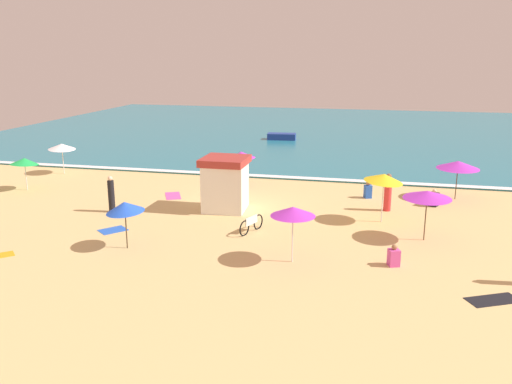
{
  "coord_description": "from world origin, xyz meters",
  "views": [
    {
      "loc": [
        7.66,
        -26.75,
        7.83
      ],
      "look_at": [
        1.49,
        -0.46,
        0.8
      ],
      "focal_mm": 37.72,
      "sensor_mm": 36.0,
      "label": 1
    }
  ],
  "objects_px": {
    "beach_umbrella_2": "(62,147)",
    "beach_umbrella_4": "(125,207)",
    "beach_umbrella_5": "(458,165)",
    "beachgoer_2": "(394,257)",
    "beach_umbrella_8": "(384,178)",
    "lifeguard_cabana": "(225,183)",
    "beachgoer_4": "(434,199)",
    "beach_umbrella_1": "(241,155)",
    "beachgoer_0": "(388,193)",
    "beach_umbrella_3": "(293,211)",
    "beachgoer_1": "(368,190)",
    "parked_bicycle": "(251,224)",
    "beach_umbrella_6": "(427,195)",
    "small_boat_0": "(282,136)",
    "beach_umbrella_7": "(24,161)",
    "beachgoer_3": "(111,195)"
  },
  "relations": [
    {
      "from": "beach_umbrella_6",
      "to": "beachgoer_4",
      "type": "xyz_separation_m",
      "value": [
        0.84,
        5.64,
        -1.63
      ]
    },
    {
      "from": "beach_umbrella_8",
      "to": "lifeguard_cabana",
      "type": "bearing_deg",
      "value": 177.76
    },
    {
      "from": "small_boat_0",
      "to": "beachgoer_3",
      "type": "bearing_deg",
      "value": -99.77
    },
    {
      "from": "beach_umbrella_1",
      "to": "beach_umbrella_7",
      "type": "distance_m",
      "value": 12.61
    },
    {
      "from": "beach_umbrella_2",
      "to": "beach_umbrella_4",
      "type": "height_order",
      "value": "beach_umbrella_2"
    },
    {
      "from": "lifeguard_cabana",
      "to": "beach_umbrella_3",
      "type": "bearing_deg",
      "value": -54.31
    },
    {
      "from": "beach_umbrella_1",
      "to": "beach_umbrella_4",
      "type": "distance_m",
      "value": 11.71
    },
    {
      "from": "beach_umbrella_2",
      "to": "beach_umbrella_5",
      "type": "height_order",
      "value": "beach_umbrella_5"
    },
    {
      "from": "beachgoer_1",
      "to": "beach_umbrella_8",
      "type": "bearing_deg",
      "value": -79.69
    },
    {
      "from": "lifeguard_cabana",
      "to": "beach_umbrella_8",
      "type": "bearing_deg",
      "value": -2.24
    },
    {
      "from": "beachgoer_1",
      "to": "beachgoer_2",
      "type": "bearing_deg",
      "value": -82.59
    },
    {
      "from": "lifeguard_cabana",
      "to": "parked_bicycle",
      "type": "relative_size",
      "value": 1.58
    },
    {
      "from": "beachgoer_1",
      "to": "beach_umbrella_2",
      "type": "bearing_deg",
      "value": 175.24
    },
    {
      "from": "beachgoer_2",
      "to": "beachgoer_4",
      "type": "xyz_separation_m",
      "value": [
        2.15,
        8.9,
        0.03
      ]
    },
    {
      "from": "beach_umbrella_5",
      "to": "small_boat_0",
      "type": "bearing_deg",
      "value": 126.27
    },
    {
      "from": "parked_bicycle",
      "to": "beach_umbrella_1",
      "type": "bearing_deg",
      "value": 107.59
    },
    {
      "from": "beach_umbrella_3",
      "to": "parked_bicycle",
      "type": "xyz_separation_m",
      "value": [
        -2.37,
        3.08,
        -1.65
      ]
    },
    {
      "from": "beachgoer_2",
      "to": "small_boat_0",
      "type": "bearing_deg",
      "value": 108.7
    },
    {
      "from": "beach_umbrella_6",
      "to": "beach_umbrella_7",
      "type": "relative_size",
      "value": 1.09
    },
    {
      "from": "beach_umbrella_6",
      "to": "beach_umbrella_7",
      "type": "distance_m",
      "value": 22.42
    },
    {
      "from": "lifeguard_cabana",
      "to": "beach_umbrella_1",
      "type": "xyz_separation_m",
      "value": [
        -0.52,
        5.21,
        0.46
      ]
    },
    {
      "from": "lifeguard_cabana",
      "to": "beachgoer_2",
      "type": "xyz_separation_m",
      "value": [
        8.31,
        -5.79,
        -1.02
      ]
    },
    {
      "from": "beach_umbrella_4",
      "to": "beach_umbrella_2",
      "type": "bearing_deg",
      "value": 131.21
    },
    {
      "from": "beach_umbrella_1",
      "to": "beachgoer_0",
      "type": "relative_size",
      "value": 1.12
    },
    {
      "from": "beach_umbrella_5",
      "to": "beach_umbrella_8",
      "type": "xyz_separation_m",
      "value": [
        -3.92,
        -5.12,
        0.22
      ]
    },
    {
      "from": "beach_umbrella_3",
      "to": "beachgoer_1",
      "type": "distance_m",
      "value": 10.68
    },
    {
      "from": "beach_umbrella_5",
      "to": "beach_umbrella_3",
      "type": "bearing_deg",
      "value": -123.09
    },
    {
      "from": "beach_umbrella_5",
      "to": "beach_umbrella_6",
      "type": "xyz_separation_m",
      "value": [
        -2.12,
        -7.34,
        0.1
      ]
    },
    {
      "from": "beach_umbrella_6",
      "to": "small_boat_0",
      "type": "distance_m",
      "value": 27.41
    },
    {
      "from": "beach_umbrella_6",
      "to": "beachgoer_4",
      "type": "distance_m",
      "value": 5.93
    },
    {
      "from": "beachgoer_2",
      "to": "lifeguard_cabana",
      "type": "bearing_deg",
      "value": 145.14
    },
    {
      "from": "parked_bicycle",
      "to": "beachgoer_0",
      "type": "xyz_separation_m",
      "value": [
        5.93,
        4.88,
        0.53
      ]
    },
    {
      "from": "beach_umbrella_6",
      "to": "small_boat_0",
      "type": "relative_size",
      "value": 0.92
    },
    {
      "from": "beach_umbrella_5",
      "to": "beachgoer_2",
      "type": "distance_m",
      "value": 11.25
    },
    {
      "from": "beach_umbrella_4",
      "to": "lifeguard_cabana",
      "type": "bearing_deg",
      "value": 69.58
    },
    {
      "from": "parked_bicycle",
      "to": "beachgoer_2",
      "type": "relative_size",
      "value": 2.02
    },
    {
      "from": "beachgoer_3",
      "to": "small_boat_0",
      "type": "distance_m",
      "value": 24.66
    },
    {
      "from": "beach_umbrella_1",
      "to": "beach_umbrella_5",
      "type": "xyz_separation_m",
      "value": [
        12.26,
        -0.4,
        0.08
      ]
    },
    {
      "from": "beach_umbrella_3",
      "to": "beachgoer_1",
      "type": "height_order",
      "value": "beach_umbrella_3"
    },
    {
      "from": "beach_umbrella_1",
      "to": "beach_umbrella_2",
      "type": "relative_size",
      "value": 0.88
    },
    {
      "from": "beach_umbrella_5",
      "to": "beachgoer_0",
      "type": "relative_size",
      "value": 1.33
    },
    {
      "from": "lifeguard_cabana",
      "to": "beach_umbrella_5",
      "type": "height_order",
      "value": "lifeguard_cabana"
    },
    {
      "from": "beach_umbrella_4",
      "to": "parked_bicycle",
      "type": "distance_m",
      "value": 5.67
    },
    {
      "from": "beach_umbrella_4",
      "to": "beachgoer_1",
      "type": "relative_size",
      "value": 2.31
    },
    {
      "from": "beach_umbrella_5",
      "to": "parked_bicycle",
      "type": "relative_size",
      "value": 1.49
    },
    {
      "from": "beach_umbrella_1",
      "to": "beachgoer_2",
      "type": "xyz_separation_m",
      "value": [
        8.83,
        -11.0,
        -1.49
      ]
    },
    {
      "from": "lifeguard_cabana",
      "to": "beach_umbrella_5",
      "type": "relative_size",
      "value": 1.06
    },
    {
      "from": "beach_umbrella_3",
      "to": "beachgoer_4",
      "type": "bearing_deg",
      "value": 57.62
    },
    {
      "from": "beach_umbrella_1",
      "to": "beachgoer_4",
      "type": "xyz_separation_m",
      "value": [
        10.99,
        -2.11,
        -1.46
      ]
    },
    {
      "from": "lifeguard_cabana",
      "to": "beach_umbrella_3",
      "type": "xyz_separation_m",
      "value": [
        4.51,
        -6.28,
        0.64
      ]
    }
  ]
}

